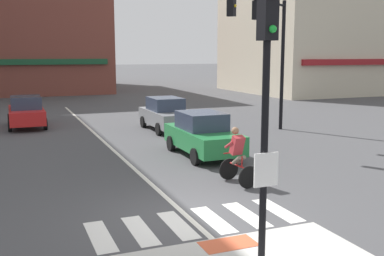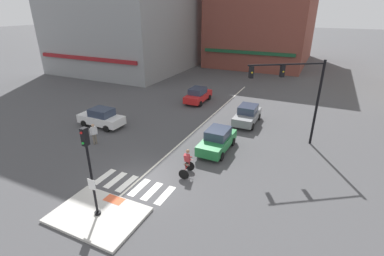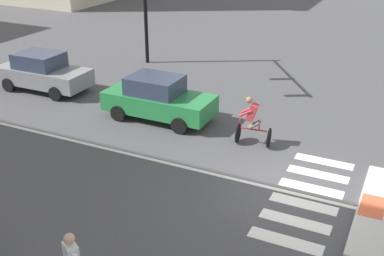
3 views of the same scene
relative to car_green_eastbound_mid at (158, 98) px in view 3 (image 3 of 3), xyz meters
name	(u,v)px [view 3 (image 3 of 3)]	position (x,y,z in m)	size (l,w,h in m)	color
ground_plane	(291,192)	(-2.89, -5.85, -0.81)	(300.00, 300.00, 0.00)	#474749
tactile_pad_front	(372,206)	(-2.89, -8.00, -0.66)	(1.10, 0.60, 0.01)	#DB5B38
crosswalk_stripe_a	(285,241)	(-5.08, -6.32, -0.81)	(0.44, 1.80, 0.01)	silver
crosswalk_stripe_b	(295,221)	(-4.21, -6.32, -0.81)	(0.44, 1.80, 0.01)	silver
crosswalk_stripe_c	(304,204)	(-3.33, -6.32, -0.81)	(0.44, 1.80, 0.01)	silver
crosswalk_stripe_d	(311,188)	(-2.45, -6.32, -0.81)	(0.44, 1.80, 0.01)	silver
crosswalk_stripe_e	(318,174)	(-1.58, -6.32, -0.81)	(0.44, 1.80, 0.01)	silver
crosswalk_stripe_f	(324,161)	(-0.70, -6.32, -0.81)	(0.44, 1.80, 0.01)	silver
lane_centre_line	(18,128)	(-2.93, 4.15, -0.81)	(0.14, 28.00, 0.01)	silver
car_green_eastbound_mid	(158,98)	(0.00, 0.00, 0.00)	(1.85, 4.10, 1.64)	#237A3D
car_grey_eastbound_far	(43,72)	(0.60, 6.03, 0.00)	(1.88, 4.12, 1.64)	slate
cyclist	(252,120)	(-0.54, -3.85, 0.06)	(0.76, 1.15, 1.68)	black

